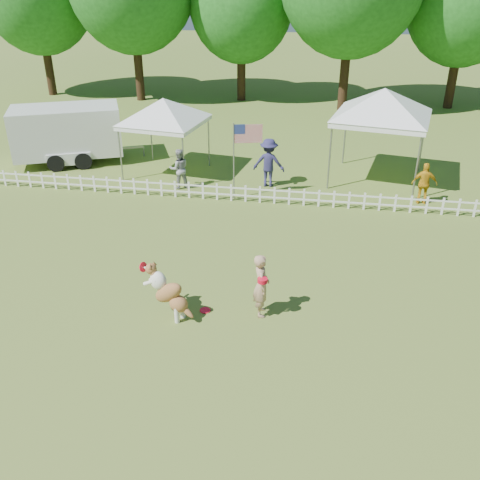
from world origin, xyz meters
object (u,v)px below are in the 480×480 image
(dog, at_px, (169,293))
(spectator_c, at_px, (424,184))
(frisbee_on_turf, at_px, (205,310))
(flag_pole, at_px, (234,162))
(spectator_a, at_px, (179,169))
(spectator_b, at_px, (269,163))
(canopy_tent_right, at_px, (379,137))
(canopy_tent_left, at_px, (165,137))
(cargo_trailer, at_px, (67,134))
(handler, at_px, (261,285))

(dog, relative_size, spectator_c, 0.89)
(frisbee_on_turf, relative_size, flag_pole, 0.10)
(spectator_a, height_order, spectator_b, spectator_b)
(frisbee_on_turf, xyz_separation_m, canopy_tent_right, (4.40, 9.55, 1.67))
(frisbee_on_turf, xyz_separation_m, canopy_tent_left, (-3.58, 8.97, 1.41))
(spectator_b, bearing_deg, cargo_trailer, -6.28)
(spectator_a, bearing_deg, spectator_b, 168.54)
(frisbee_on_turf, distance_m, flag_pole, 6.99)
(handler, bearing_deg, cargo_trailer, 31.27)
(frisbee_on_turf, distance_m, spectator_a, 8.02)
(handler, bearing_deg, canopy_tent_left, 15.97)
(frisbee_on_turf, bearing_deg, handler, 4.99)
(canopy_tent_left, distance_m, canopy_tent_right, 8.00)
(spectator_a, bearing_deg, flag_pole, 137.53)
(handler, xyz_separation_m, dog, (-2.05, -0.47, -0.13))
(spectator_c, bearing_deg, dog, 50.24)
(canopy_tent_right, relative_size, cargo_trailer, 0.64)
(canopy_tent_left, distance_m, cargo_trailer, 4.40)
(dog, bearing_deg, spectator_b, 102.36)
(spectator_b, xyz_separation_m, spectator_c, (5.38, -0.76, -0.17))
(dog, relative_size, spectator_b, 0.72)
(cargo_trailer, xyz_separation_m, flag_pole, (7.38, -2.77, 0.18))
(canopy_tent_left, relative_size, spectator_c, 1.98)
(canopy_tent_right, bearing_deg, spectator_a, -153.36)
(dog, relative_size, spectator_a, 0.88)
(frisbee_on_turf, relative_size, canopy_tent_right, 0.08)
(dog, height_order, cargo_trailer, cargo_trailer)
(frisbee_on_turf, distance_m, spectator_b, 8.33)
(cargo_trailer, bearing_deg, frisbee_on_turf, -74.35)
(handler, relative_size, spectator_b, 0.87)
(frisbee_on_turf, xyz_separation_m, flag_pole, (-0.55, 6.84, 1.33))
(flag_pole, xyz_separation_m, spectator_b, (1.03, 1.43, -0.45))
(handler, relative_size, spectator_a, 1.06)
(canopy_tent_left, xyz_separation_m, canopy_tent_right, (7.98, 0.58, 0.25))
(spectator_b, bearing_deg, dog, 84.63)
(spectator_a, xyz_separation_m, spectator_b, (3.17, 0.75, 0.16))
(flag_pole, relative_size, spectator_c, 1.86)
(handler, xyz_separation_m, spectator_a, (-3.99, 7.41, -0.04))
(flag_pole, relative_size, spectator_a, 1.83)
(spectator_a, bearing_deg, frisbee_on_turf, 84.81)
(canopy_tent_right, bearing_deg, dog, -106.79)
(handler, xyz_separation_m, spectator_c, (4.56, 7.40, -0.05))
(dog, xyz_separation_m, flag_pole, (0.19, 7.19, 0.70))
(canopy_tent_right, xyz_separation_m, spectator_b, (-3.91, -1.28, -0.79))
(canopy_tent_right, distance_m, spectator_c, 2.69)
(flag_pole, relative_size, spectator_b, 1.51)
(frisbee_on_turf, height_order, cargo_trailer, cargo_trailer)
(flag_pole, bearing_deg, dog, -106.68)
(cargo_trailer, bearing_deg, spectator_b, -32.87)
(canopy_tent_left, bearing_deg, flag_pole, -26.79)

